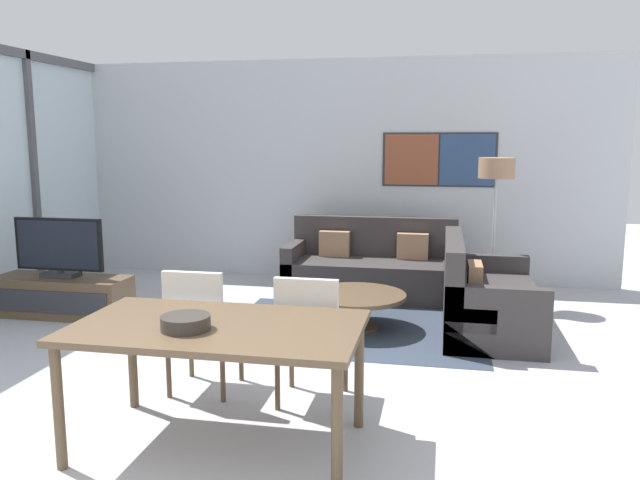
{
  "coord_description": "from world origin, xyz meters",
  "views": [
    {
      "loc": [
        1.54,
        -2.26,
        1.81
      ],
      "look_at": [
        0.52,
        2.9,
        0.95
      ],
      "focal_mm": 35.0,
      "sensor_mm": 36.0,
      "label": 1
    }
  ],
  "objects_px": {
    "tv_console": "(62,296)",
    "sofa_main": "(372,270)",
    "television": "(59,248)",
    "dining_chair_left": "(201,324)",
    "dining_chair_centre": "(310,333)",
    "coffee_table": "(356,302)",
    "dining_table": "(218,336)",
    "floor_lamp": "(496,178)",
    "fruit_bowl": "(186,322)",
    "sofa_side": "(481,301)"
  },
  "relations": [
    {
      "from": "coffee_table",
      "to": "tv_console",
      "type": "bearing_deg",
      "value": -177.28
    },
    {
      "from": "tv_console",
      "to": "sofa_main",
      "type": "xyz_separation_m",
      "value": [
        3.03,
        1.51,
        0.08
      ]
    },
    {
      "from": "television",
      "to": "sofa_side",
      "type": "distance_m",
      "value": 4.24
    },
    {
      "from": "tv_console",
      "to": "fruit_bowl",
      "type": "xyz_separation_m",
      "value": [
        2.43,
        -2.46,
        0.59
      ]
    },
    {
      "from": "fruit_bowl",
      "to": "television",
      "type": "bearing_deg",
      "value": 134.67
    },
    {
      "from": "television",
      "to": "floor_lamp",
      "type": "xyz_separation_m",
      "value": [
        4.38,
        1.35,
        0.69
      ]
    },
    {
      "from": "dining_table",
      "to": "floor_lamp",
      "type": "bearing_deg",
      "value": 63.81
    },
    {
      "from": "tv_console",
      "to": "sofa_main",
      "type": "relative_size",
      "value": 0.71
    },
    {
      "from": "television",
      "to": "sofa_side",
      "type": "relative_size",
      "value": 0.59
    },
    {
      "from": "tv_console",
      "to": "floor_lamp",
      "type": "distance_m",
      "value": 4.73
    },
    {
      "from": "television",
      "to": "sofa_main",
      "type": "distance_m",
      "value": 3.41
    },
    {
      "from": "sofa_side",
      "to": "dining_table",
      "type": "height_order",
      "value": "sofa_side"
    },
    {
      "from": "dining_chair_centre",
      "to": "fruit_bowl",
      "type": "height_order",
      "value": "dining_chair_centre"
    },
    {
      "from": "dining_table",
      "to": "floor_lamp",
      "type": "xyz_separation_m",
      "value": [
        1.81,
        3.68,
        0.71
      ]
    },
    {
      "from": "dining_table",
      "to": "dining_chair_left",
      "type": "height_order",
      "value": "dining_chair_left"
    },
    {
      "from": "dining_chair_left",
      "to": "fruit_bowl",
      "type": "xyz_separation_m",
      "value": [
        0.27,
        -0.86,
        0.28
      ]
    },
    {
      "from": "dining_table",
      "to": "tv_console",
      "type": "bearing_deg",
      "value": 137.85
    },
    {
      "from": "tv_console",
      "to": "dining_chair_centre",
      "type": "relative_size",
      "value": 1.53
    },
    {
      "from": "coffee_table",
      "to": "dining_chair_left",
      "type": "bearing_deg",
      "value": -116.36
    },
    {
      "from": "sofa_side",
      "to": "dining_chair_left",
      "type": "height_order",
      "value": "dining_chair_left"
    },
    {
      "from": "coffee_table",
      "to": "dining_chair_left",
      "type": "distance_m",
      "value": 1.96
    },
    {
      "from": "coffee_table",
      "to": "dining_chair_centre",
      "type": "xyz_separation_m",
      "value": [
        -0.06,
        -1.8,
        0.25
      ]
    },
    {
      "from": "dining_chair_left",
      "to": "fruit_bowl",
      "type": "height_order",
      "value": "dining_chair_left"
    },
    {
      "from": "tv_console",
      "to": "floor_lamp",
      "type": "relative_size",
      "value": 0.87
    },
    {
      "from": "tv_console",
      "to": "dining_chair_left",
      "type": "distance_m",
      "value": 2.71
    },
    {
      "from": "tv_console",
      "to": "floor_lamp",
      "type": "xyz_separation_m",
      "value": [
        4.38,
        1.35,
        1.19
      ]
    },
    {
      "from": "television",
      "to": "dining_chair_centre",
      "type": "height_order",
      "value": "television"
    },
    {
      "from": "sofa_side",
      "to": "dining_chair_centre",
      "type": "relative_size",
      "value": 1.77
    },
    {
      "from": "coffee_table",
      "to": "dining_table",
      "type": "distance_m",
      "value": 2.55
    },
    {
      "from": "dining_chair_centre",
      "to": "sofa_main",
      "type": "bearing_deg",
      "value": 88.9
    },
    {
      "from": "dining_table",
      "to": "dining_chair_left",
      "type": "relative_size",
      "value": 1.82
    },
    {
      "from": "coffee_table",
      "to": "dining_table",
      "type": "bearing_deg",
      "value": -100.62
    },
    {
      "from": "coffee_table",
      "to": "sofa_side",
      "type": "bearing_deg",
      "value": 8.33
    },
    {
      "from": "fruit_bowl",
      "to": "dining_chair_left",
      "type": "bearing_deg",
      "value": 107.24
    },
    {
      "from": "sofa_main",
      "to": "coffee_table",
      "type": "bearing_deg",
      "value": -90.0
    },
    {
      "from": "sofa_side",
      "to": "dining_chair_centre",
      "type": "height_order",
      "value": "dining_chair_centre"
    },
    {
      "from": "sofa_side",
      "to": "dining_chair_left",
      "type": "relative_size",
      "value": 1.77
    },
    {
      "from": "dining_chair_centre",
      "to": "tv_console",
      "type": "bearing_deg",
      "value": 150.93
    },
    {
      "from": "sofa_main",
      "to": "dining_table",
      "type": "xyz_separation_m",
      "value": [
        -0.46,
        -3.84,
        0.39
      ]
    },
    {
      "from": "floor_lamp",
      "to": "fruit_bowl",
      "type": "bearing_deg",
      "value": -117.02
    },
    {
      "from": "coffee_table",
      "to": "fruit_bowl",
      "type": "xyz_separation_m",
      "value": [
        -0.6,
        -2.6,
        0.54
      ]
    },
    {
      "from": "coffee_table",
      "to": "fruit_bowl",
      "type": "distance_m",
      "value": 2.73
    },
    {
      "from": "television",
      "to": "dining_chair_centre",
      "type": "bearing_deg",
      "value": -29.09
    },
    {
      "from": "television",
      "to": "dining_table",
      "type": "height_order",
      "value": "television"
    },
    {
      "from": "tv_console",
      "to": "coffee_table",
      "type": "distance_m",
      "value": 3.04
    },
    {
      "from": "television",
      "to": "coffee_table",
      "type": "distance_m",
      "value": 3.07
    },
    {
      "from": "dining_chair_centre",
      "to": "floor_lamp",
      "type": "relative_size",
      "value": 0.57
    },
    {
      "from": "dining_table",
      "to": "dining_chair_centre",
      "type": "distance_m",
      "value": 0.8
    },
    {
      "from": "tv_console",
      "to": "coffee_table",
      "type": "xyz_separation_m",
      "value": [
        3.03,
        0.14,
        0.06
      ]
    },
    {
      "from": "sofa_main",
      "to": "floor_lamp",
      "type": "height_order",
      "value": "floor_lamp"
    }
  ]
}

